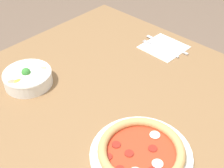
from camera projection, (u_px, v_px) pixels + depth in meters
dining_table at (105, 122)px, 1.12m from camera, size 1.10×1.08×0.73m
pizza at (141, 152)px, 0.87m from camera, size 0.29×0.29×0.04m
bowl at (28, 77)px, 1.12m from camera, size 0.17×0.17×0.07m
napkin at (164, 47)px, 1.33m from camera, size 0.17×0.17×0.00m
fork at (161, 49)px, 1.31m from camera, size 0.02×0.18×0.00m
knife at (168, 45)px, 1.33m from camera, size 0.02×0.22×0.01m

